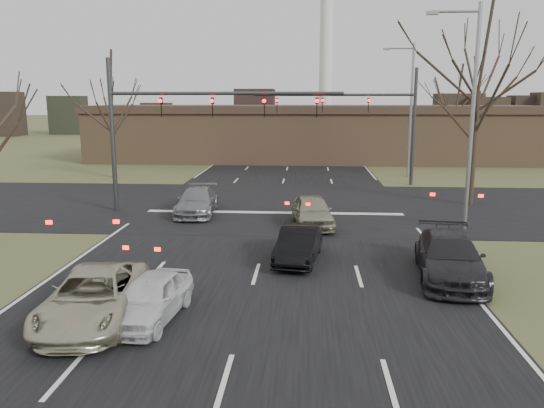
{
  "coord_description": "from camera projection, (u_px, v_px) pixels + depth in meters",
  "views": [
    {
      "loc": [
        1.7,
        -14.3,
        5.93
      ],
      "look_at": [
        0.39,
        5.4,
        2.0
      ],
      "focal_mm": 35.0,
      "sensor_mm": 36.0,
      "label": 1
    }
  ],
  "objects": [
    {
      "name": "ground",
      "position": [
        246.0,
        308.0,
        15.26
      ],
      "size": [
        360.0,
        360.0,
        0.0
      ],
      "primitive_type": "plane",
      "color": "#47512B",
      "rests_on": "ground"
    },
    {
      "name": "car_charcoal_sedan",
      "position": [
        450.0,
        257.0,
        17.65
      ],
      "size": [
        2.69,
        5.29,
        1.47
      ],
      "primitive_type": "imported",
      "rotation": [
        0.0,
        0.0,
        -0.13
      ],
      "color": "black",
      "rests_on": "ground"
    },
    {
      "name": "mast_arm_far",
      "position": [
        373.0,
        112.0,
        36.39
      ],
      "size": [
        11.12,
        0.24,
        8.0
      ],
      "color": "#383A3D",
      "rests_on": "ground"
    },
    {
      "name": "car_grey_ahead",
      "position": [
        197.0,
        201.0,
        27.62
      ],
      "size": [
        2.18,
        4.78,
        1.36
      ],
      "primitive_type": "imported",
      "rotation": [
        0.0,
        0.0,
        0.06
      ],
      "color": "gray",
      "rests_on": "ground"
    },
    {
      "name": "streetlight_right_far",
      "position": [
        409.0,
        103.0,
        39.99
      ],
      "size": [
        2.34,
        0.25,
        10.0
      ],
      "color": "gray",
      "rests_on": "ground"
    },
    {
      "name": "tree_right_far",
      "position": [
        457.0,
        87.0,
        47.18
      ],
      "size": [
        5.4,
        5.4,
        9.0
      ],
      "color": "black",
      "rests_on": "ground"
    },
    {
      "name": "road_cross",
      "position": [
        276.0,
        205.0,
        29.94
      ],
      "size": [
        200.0,
        14.0,
        0.02
      ],
      "primitive_type": "cube",
      "color": "black",
      "rests_on": "ground"
    },
    {
      "name": "car_black_hatch",
      "position": [
        299.0,
        244.0,
        19.63
      ],
      "size": [
        1.87,
        4.03,
        1.28
      ],
      "primitive_type": "imported",
      "rotation": [
        0.0,
        0.0,
        -0.14
      ],
      "color": "black",
      "rests_on": "ground"
    },
    {
      "name": "mast_arm_near",
      "position": [
        173.0,
        116.0,
        27.34
      ],
      "size": [
        12.12,
        0.24,
        8.0
      ],
      "color": "#383A3D",
      "rests_on": "ground"
    },
    {
      "name": "streetlight_right_near",
      "position": [
        469.0,
        107.0,
        23.39
      ],
      "size": [
        2.34,
        0.25,
        10.0
      ],
      "color": "gray",
      "rests_on": "ground"
    },
    {
      "name": "building",
      "position": [
        310.0,
        133.0,
        51.8
      ],
      "size": [
        42.4,
        10.4,
        5.3
      ],
      "color": "#846247",
      "rests_on": "ground"
    },
    {
      "name": "road_main",
      "position": [
        295.0,
        142.0,
        73.98
      ],
      "size": [
        14.0,
        300.0,
        0.02
      ],
      "primitive_type": "cube",
      "color": "black",
      "rests_on": "ground"
    },
    {
      "name": "tree_left_far",
      "position": [
        109.0,
        79.0,
        39.14
      ],
      "size": [
        5.7,
        5.7,
        9.5
      ],
      "color": "black",
      "rests_on": "ground"
    },
    {
      "name": "car_white_sedan",
      "position": [
        150.0,
        298.0,
        14.37
      ],
      "size": [
        1.89,
        3.82,
        1.25
      ],
      "primitive_type": "imported",
      "rotation": [
        0.0,
        0.0,
        -0.12
      ],
      "color": "silver",
      "rests_on": "ground"
    },
    {
      "name": "car_silver_suv",
      "position": [
        94.0,
        297.0,
        14.28
      ],
      "size": [
        2.81,
        5.16,
        1.37
      ],
      "primitive_type": "imported",
      "rotation": [
        0.0,
        0.0,
        0.11
      ],
      "color": "#B5AF93",
      "rests_on": "ground"
    },
    {
      "name": "car_silver_ahead",
      "position": [
        312.0,
        211.0,
        24.96
      ],
      "size": [
        2.24,
        4.46,
        1.46
      ],
      "primitive_type": "imported",
      "rotation": [
        0.0,
        0.0,
        0.12
      ],
      "color": "gray",
      "rests_on": "ground"
    },
    {
      "name": "tree_right_near",
      "position": [
        482.0,
        43.0,
        28.47
      ],
      "size": [
        6.9,
        6.9,
        11.5
      ],
      "color": "black",
      "rests_on": "ground"
    }
  ]
}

